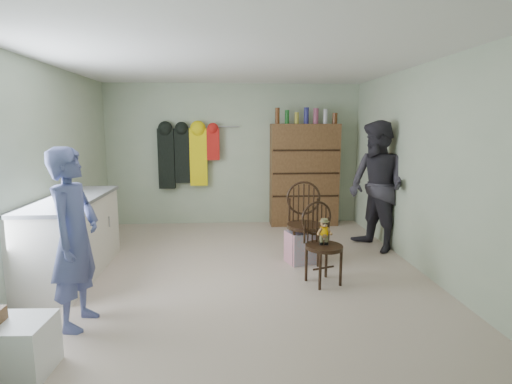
{
  "coord_description": "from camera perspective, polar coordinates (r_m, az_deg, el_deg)",
  "views": [
    {
      "loc": [
        -0.08,
        -4.7,
        1.77
      ],
      "look_at": [
        0.25,
        0.2,
        0.95
      ],
      "focal_mm": 28.0,
      "sensor_mm": 36.0,
      "label": 1
    }
  ],
  "objects": [
    {
      "name": "ground_plane",
      "position": [
        5.02,
        -2.75,
        -11.17
      ],
      "size": [
        5.0,
        5.0,
        0.0
      ],
      "primitive_type": "plane",
      "color": "beige",
      "rests_on": "ground"
    },
    {
      "name": "room_walls",
      "position": [
        5.23,
        -3.0,
        7.37
      ],
      "size": [
        5.0,
        5.0,
        5.0
      ],
      "color": "#B2BFA0",
      "rests_on": "ground"
    },
    {
      "name": "counter",
      "position": [
        5.22,
        -24.84,
        -5.81
      ],
      "size": [
        0.64,
        1.86,
        0.94
      ],
      "color": "silver",
      "rests_on": "ground"
    },
    {
      "name": "plastic_tub",
      "position": [
        3.5,
        -30.7,
        -18.56
      ],
      "size": [
        0.44,
        0.42,
        0.4
      ],
      "primitive_type": "cube",
      "rotation": [
        0.0,
        0.0,
        -0.04
      ],
      "color": "white",
      "rests_on": "ground"
    },
    {
      "name": "chair_front",
      "position": [
        4.58,
        9.37,
        -6.59
      ],
      "size": [
        0.53,
        0.53,
        0.92
      ],
      "rotation": [
        0.0,
        0.0,
        0.36
      ],
      "color": "black",
      "rests_on": "ground"
    },
    {
      "name": "chair_far",
      "position": [
        5.24,
        6.92,
        -3.9
      ],
      "size": [
        0.49,
        0.49,
        1.05
      ],
      "rotation": [
        0.0,
        0.0,
        -0.05
      ],
      "color": "black",
      "rests_on": "ground"
    },
    {
      "name": "striped_bag",
      "position": [
        5.28,
        6.63,
        -7.8
      ],
      "size": [
        0.46,
        0.41,
        0.41
      ],
      "primitive_type": "cube",
      "rotation": [
        0.0,
        0.0,
        0.31
      ],
      "color": "#E5727E",
      "rests_on": "ground"
    },
    {
      "name": "person_left",
      "position": [
        3.84,
        -24.49,
        -6.04
      ],
      "size": [
        0.44,
        0.62,
        1.6
      ],
      "primitive_type": "imported",
      "rotation": [
        0.0,
        0.0,
        1.46
      ],
      "color": "#4C548B",
      "rests_on": "ground"
    },
    {
      "name": "person_right",
      "position": [
        5.88,
        16.9,
        0.78
      ],
      "size": [
        0.97,
        1.08,
        1.84
      ],
      "primitive_type": "imported",
      "rotation": [
        0.0,
        0.0,
        -1.21
      ],
      "color": "#2D2B33",
      "rests_on": "ground"
    },
    {
      "name": "dresser",
      "position": [
        7.17,
        6.88,
        2.54
      ],
      "size": [
        1.2,
        0.39,
        2.08
      ],
      "color": "brown",
      "rests_on": "ground"
    },
    {
      "name": "coat_rack",
      "position": [
        7.14,
        -9.89,
        5.15
      ],
      "size": [
        1.42,
        0.12,
        1.09
      ],
      "color": "#99999E",
      "rests_on": "ground"
    }
  ]
}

